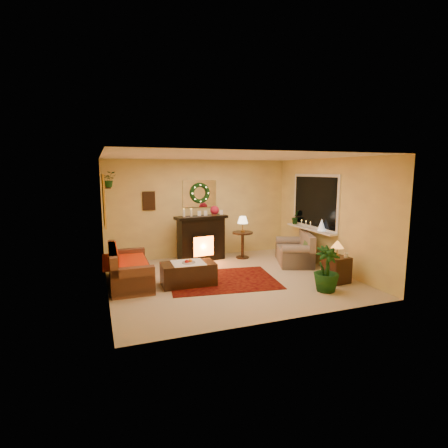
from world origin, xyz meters
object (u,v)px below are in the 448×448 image
object	(u,v)px
loveseat	(294,247)
side_table_round	(243,246)
fireplace	(201,239)
end_table_square	(336,269)
sofa	(130,263)
coffee_table	(188,275)

from	to	relation	value
loveseat	side_table_round	xyz separation A→B (m)	(-1.01, 0.94, -0.09)
fireplace	end_table_square	xyz separation A→B (m)	(2.13, -2.72, -0.28)
sofa	fireplace	xyz separation A→B (m)	(1.93, 1.32, 0.12)
sofa	side_table_round	xyz separation A→B (m)	(3.03, 1.16, -0.10)
end_table_square	fireplace	bearing A→B (deg)	128.02
loveseat	coffee_table	bearing A→B (deg)	-144.55
end_table_square	coffee_table	distance (m)	3.09
end_table_square	coffee_table	bearing A→B (deg)	162.78
sofa	fireplace	size ratio (longest dim) A/B	1.50
sofa	coffee_table	bearing A→B (deg)	-22.75
sofa	coffee_table	distance (m)	1.24
coffee_table	loveseat	bearing A→B (deg)	15.85
fireplace	end_table_square	size ratio (longest dim) A/B	2.20
fireplace	side_table_round	bearing A→B (deg)	-15.62
loveseat	end_table_square	xyz separation A→B (m)	(0.02, -1.63, -0.15)
side_table_round	coffee_table	xyz separation A→B (m)	(-1.92, -1.65, -0.12)
fireplace	coffee_table	xyz separation A→B (m)	(-0.82, -1.81, -0.34)
sofa	side_table_round	world-z (taller)	sofa
fireplace	side_table_round	size ratio (longest dim) A/B	1.69
fireplace	end_table_square	world-z (taller)	fireplace
sofa	side_table_round	bearing A→B (deg)	22.07
coffee_table	fireplace	bearing A→B (deg)	67.80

